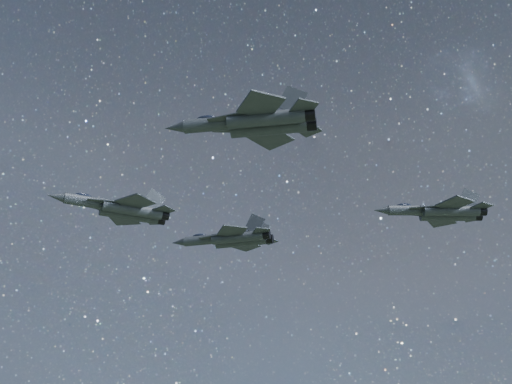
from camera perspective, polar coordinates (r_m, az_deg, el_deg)
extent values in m
cylinder|color=#2B3136|center=(75.54, -15.40, -0.96)|extent=(6.57, 3.29, 1.36)
cone|color=#2B3136|center=(75.14, -18.52, -0.40)|extent=(2.37, 1.81, 1.22)
ellipsoid|color=#1A2030|center=(75.68, -16.12, -0.37)|extent=(2.26, 1.51, 0.67)
cube|color=#2B3136|center=(76.22, -12.06, -1.58)|extent=(7.22, 3.45, 1.14)
cylinder|color=#2B3136|center=(75.34, -11.67, -1.66)|extent=(7.40, 3.56, 1.36)
cylinder|color=#2B3136|center=(76.92, -11.99, -2.13)|extent=(7.40, 3.56, 1.36)
cylinder|color=black|center=(76.20, -8.75, -2.17)|extent=(1.47, 1.55, 1.26)
cylinder|color=black|center=(77.77, -9.11, -2.62)|extent=(1.47, 1.55, 1.26)
cube|color=#2B3136|center=(74.64, -14.06, -0.91)|extent=(4.63, 1.50, 0.10)
cube|color=#2B3136|center=(76.78, -14.42, -1.56)|extent=(4.44, 3.04, 0.10)
cube|color=#2B3136|center=(73.49, -11.40, -0.93)|extent=(5.01, 4.96, 0.17)
cube|color=#2B3136|center=(78.86, -12.46, -2.52)|extent=(4.13, 4.45, 0.17)
cube|color=#2B3136|center=(75.18, -8.75, -1.70)|extent=(2.97, 2.96, 0.13)
cube|color=#2B3136|center=(78.77, -9.58, -2.75)|extent=(2.42, 2.56, 0.13)
cube|color=#2B3136|center=(76.32, -9.69, -0.78)|extent=(3.00, 0.83, 3.11)
cube|color=#2B3136|center=(78.27, -10.12, -1.38)|extent=(2.86, 1.30, 3.11)
cylinder|color=#2B3136|center=(90.19, -4.76, -4.56)|extent=(6.90, 3.84, 1.44)
cone|color=#2B3136|center=(91.71, -7.39, -4.78)|extent=(2.54, 2.02, 1.30)
ellipsoid|color=#1A2030|center=(90.79, -5.40, -4.21)|extent=(2.40, 1.71, 0.71)
cube|color=#2B3136|center=(88.76, -1.82, -4.32)|extent=(7.57, 4.06, 1.20)
cylinder|color=#2B3136|center=(87.68, -1.76, -4.35)|extent=(7.76, 4.18, 1.44)
cylinder|color=#2B3136|center=(89.34, -1.42, -4.75)|extent=(7.76, 4.18, 1.44)
cylinder|color=black|center=(86.63, 0.95, -4.10)|extent=(1.61, 1.68, 1.33)
cylinder|color=black|center=(88.32, 1.24, -4.51)|extent=(1.61, 1.68, 1.33)
cube|color=#2B3136|center=(88.53, -4.00, -4.26)|extent=(4.61, 3.44, 0.11)
cube|color=#2B3136|center=(90.75, -3.50, -4.80)|extent=(4.92, 1.87, 0.11)
cube|color=#2B3136|center=(85.82, -2.30, -3.74)|extent=(4.19, 4.56, 0.19)
cube|color=#2B3136|center=(91.46, -1.14, -5.12)|extent=(5.29, 5.19, 0.19)
cube|color=#2B3136|center=(85.70, 0.51, -3.73)|extent=(2.45, 2.60, 0.14)
cube|color=#2B3136|center=(89.56, 1.19, -4.68)|extent=(3.14, 3.11, 0.14)
cube|color=#2B3136|center=(87.43, -0.10, -3.06)|extent=(2.95, 1.55, 3.29)
cube|color=#2B3136|center=(89.51, 0.28, -3.60)|extent=(3.13, 1.07, 3.29)
cylinder|color=#2B3136|center=(64.43, -3.73, 6.48)|extent=(7.32, 3.44, 1.51)
cone|color=#2B3136|center=(65.53, -7.72, 6.09)|extent=(2.61, 1.95, 1.36)
ellipsoid|color=#1A2030|center=(65.06, -4.71, 6.93)|extent=(2.50, 1.62, 0.75)
cube|color=#2B3136|center=(63.57, 0.74, 6.85)|extent=(8.05, 3.60, 1.26)
cylinder|color=#2B3136|center=(62.47, 0.96, 7.00)|extent=(8.25, 3.71, 1.51)
cylinder|color=#2B3136|center=(64.11, 1.22, 6.10)|extent=(8.25, 3.71, 1.51)
cylinder|color=black|center=(62.08, 5.07, 7.34)|extent=(1.60, 1.69, 1.40)
cylinder|color=black|center=(63.73, 5.22, 6.41)|extent=(1.60, 1.69, 1.40)
cube|color=#2B3136|center=(62.95, -2.43, 7.15)|extent=(4.98, 3.24, 0.12)
cube|color=#2B3136|center=(65.13, -1.96, 5.94)|extent=(5.12, 1.51, 0.12)
cube|color=#2B3136|center=(60.66, 0.45, 8.29)|extent=(4.69, 5.03, 0.19)
cube|color=#2B3136|center=(66.22, 1.35, 5.20)|extent=(5.57, 5.53, 0.19)
cube|color=#2B3136|center=(61.15, 4.60, 8.09)|extent=(2.75, 2.89, 0.15)
cube|color=#2B3136|center=(64.93, 4.97, 5.96)|extent=(3.30, 3.29, 0.15)
cube|color=#2B3136|center=(62.99, 3.48, 8.75)|extent=(3.21, 1.34, 3.45)
cube|color=#2B3136|center=(65.02, 3.72, 7.58)|extent=(3.35, 0.82, 3.45)
cylinder|color=#2B3136|center=(80.81, 14.68, -1.71)|extent=(6.41, 1.99, 1.33)
cone|color=#2B3136|center=(79.84, 11.85, -1.72)|extent=(2.16, 1.40, 1.19)
ellipsoid|color=#1A2030|center=(80.79, 13.93, -1.30)|extent=(2.11, 1.10, 0.66)
cube|color=#2B3136|center=(82.06, 17.67, -1.72)|extent=(7.08, 2.01, 1.11)
cylinder|color=#2B3136|center=(81.28, 18.11, -1.73)|extent=(7.26, 2.08, 1.33)
cylinder|color=#2B3136|center=(82.76, 17.77, -2.20)|extent=(7.26, 2.08, 1.33)
cylinder|color=black|center=(82.61, 20.69, -1.71)|extent=(1.23, 1.34, 1.23)
cylinder|color=black|center=(84.07, 20.31, -2.17)|extent=(1.23, 1.34, 1.23)
cube|color=#2B3136|center=(80.17, 15.94, -1.44)|extent=(4.51, 2.20, 0.10)
cube|color=#2B3136|center=(82.20, 15.53, -2.09)|extent=(4.49, 1.31, 0.10)
cube|color=#2B3136|center=(79.51, 18.40, -1.03)|extent=(4.51, 4.71, 0.17)
cube|color=#2B3136|center=(84.57, 17.25, -2.63)|extent=(4.81, 4.88, 0.17)
cube|color=#2B3136|center=(81.60, 20.70, -1.29)|extent=(2.65, 2.74, 0.13)
cube|color=#2B3136|center=(84.97, 19.83, -2.36)|extent=(2.84, 2.88, 0.13)
cube|color=#2B3136|center=(82.53, 19.63, -0.63)|extent=(2.93, 0.69, 3.03)
cube|color=#2B3136|center=(84.36, 19.18, -1.23)|extent=(2.97, 0.46, 3.03)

